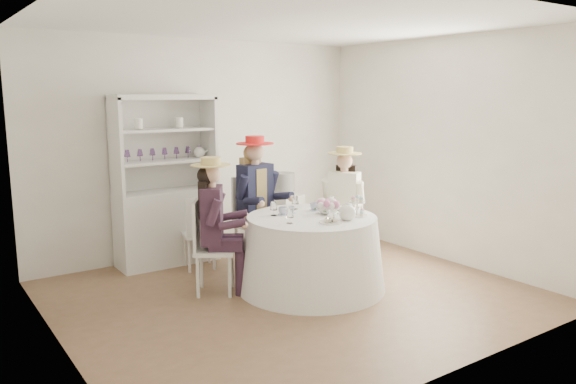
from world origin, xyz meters
TOP-DOWN VIEW (x-y plane):
  - ground at (0.00, 0.00)m, footprint 4.50×4.50m
  - ceiling at (0.00, 0.00)m, footprint 4.50×4.50m
  - wall_back at (0.00, 2.00)m, footprint 4.50×0.00m
  - wall_front at (0.00, -2.00)m, footprint 4.50×0.00m
  - wall_left at (-2.25, 0.00)m, footprint 0.00×4.50m
  - wall_right at (2.25, 0.00)m, footprint 0.00×4.50m
  - tea_table at (0.26, 0.05)m, footprint 1.55×1.55m
  - hutch at (-0.62, 1.77)m, footprint 1.21×0.48m
  - side_table at (1.07, 1.75)m, footprint 0.53×0.53m
  - hatbox at (1.07, 1.75)m, footprint 0.40×0.40m
  - guest_left at (-0.63, 0.50)m, footprint 0.60×0.56m
  - guest_mid at (0.21, 1.05)m, footprint 0.58×0.60m
  - guest_right at (1.12, 0.56)m, footprint 0.60×0.56m
  - spare_chair at (-0.42, 1.29)m, footprint 0.44×0.44m
  - teacup_a at (0.05, 0.27)m, footprint 0.11×0.11m
  - teacup_b at (0.19, 0.30)m, footprint 0.09×0.09m
  - teacup_c at (0.46, 0.26)m, footprint 0.11×0.11m
  - flower_bowl at (0.48, 0.04)m, footprint 0.28×0.28m
  - flower_arrangement at (0.49, 0.06)m, footprint 0.21×0.20m
  - table_teapot at (0.45, -0.30)m, footprint 0.24×0.17m
  - sandwich_plate at (0.24, -0.29)m, footprint 0.23×0.23m
  - cupcake_stand at (0.66, -0.20)m, footprint 0.22×0.22m
  - stemware_set at (0.26, 0.05)m, footprint 0.83×0.86m

SIDE VIEW (x-z plane):
  - ground at x=0.00m, z-range 0.00..0.00m
  - side_table at x=1.07m, z-range 0.00..0.66m
  - tea_table at x=0.26m, z-range 0.00..0.77m
  - spare_chair at x=-0.42m, z-range 0.03..0.91m
  - hutch at x=-0.62m, z-range -0.29..1.73m
  - sandwich_plate at x=0.24m, z-range 0.76..0.81m
  - guest_left at x=-0.63m, z-range 0.09..1.50m
  - guest_right at x=1.12m, z-range 0.09..1.50m
  - flower_bowl at x=0.48m, z-range 0.78..0.83m
  - teacup_b at x=0.19m, z-range 0.78..0.84m
  - teacup_c at x=0.46m, z-range 0.78..0.85m
  - hatbox at x=1.07m, z-range 0.66..0.97m
  - teacup_a at x=0.05m, z-range 0.78..0.85m
  - stemware_set at x=0.26m, z-range 0.78..0.93m
  - cupcake_stand at x=0.66m, z-range 0.75..0.95m
  - table_teapot at x=0.45m, z-range 0.76..0.95m
  - flower_arrangement at x=0.49m, z-range 0.83..0.91m
  - guest_mid at x=0.21m, z-range 0.10..1.65m
  - wall_back at x=0.00m, z-range -0.90..3.60m
  - wall_front at x=0.00m, z-range -0.90..3.60m
  - wall_left at x=-2.25m, z-range -0.90..3.60m
  - wall_right at x=2.25m, z-range -0.90..3.60m
  - ceiling at x=0.00m, z-range 2.70..2.70m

